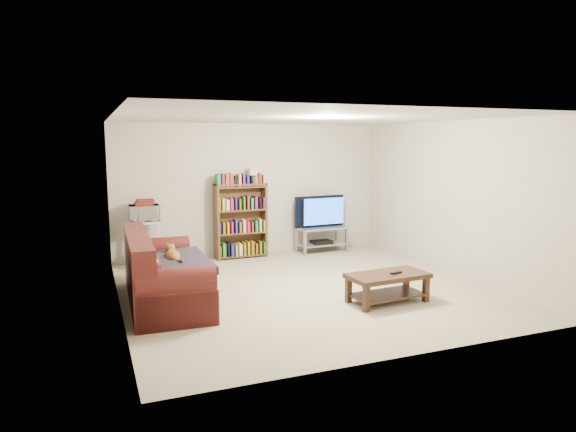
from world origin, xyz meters
name	(u,v)px	position (x,y,z in m)	size (l,w,h in m)	color
floor	(305,289)	(0.00, 0.00, 0.00)	(5.00, 5.00, 0.00)	#C5B792
ceiling	(306,118)	(0.00, 0.00, 2.40)	(5.00, 5.00, 0.00)	white
wall_back	(251,190)	(0.00, 2.50, 1.20)	(5.00, 5.00, 0.00)	beige
wall_front	(410,236)	(0.00, -2.50, 1.20)	(5.00, 5.00, 0.00)	beige
wall_left	(116,215)	(-2.50, 0.00, 1.20)	(5.00, 5.00, 0.00)	beige
wall_right	(451,198)	(2.50, 0.00, 1.20)	(5.00, 5.00, 0.00)	beige
sofa	(159,279)	(-2.01, 0.09, 0.32)	(0.99, 2.18, 0.92)	#4A1513
blanket	(175,264)	(-1.83, -0.06, 0.54)	(0.83, 1.08, 0.10)	#292630
cat	(173,256)	(-1.82, 0.13, 0.60)	(0.24, 0.59, 0.18)	brown
coffee_table	(388,282)	(0.76, -0.95, 0.27)	(1.09, 0.60, 0.38)	#372013
remote	(396,273)	(0.86, -0.99, 0.39)	(0.17, 0.05, 0.02)	black
tv_stand	(322,235)	(1.27, 2.16, 0.32)	(0.97, 0.48, 0.47)	#999EA3
television	(322,212)	(1.27, 2.16, 0.77)	(1.02, 0.13, 0.59)	black
dvd_player	(322,242)	(1.27, 2.16, 0.19)	(0.38, 0.27, 0.06)	black
bookshelf	(241,220)	(-0.28, 2.26, 0.69)	(0.93, 0.30, 1.34)	#51371C
shelf_clutter	(245,178)	(-0.18, 2.28, 1.44)	(0.68, 0.22, 0.28)	silver
microwave_stand	(145,238)	(-1.96, 2.15, 0.50)	(0.49, 0.36, 0.78)	silver
microwave	(144,213)	(-1.96, 2.15, 0.91)	(0.48, 0.33, 0.27)	silver
game_boxes	(144,203)	(-1.96, 2.15, 1.07)	(0.28, 0.25, 0.05)	maroon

